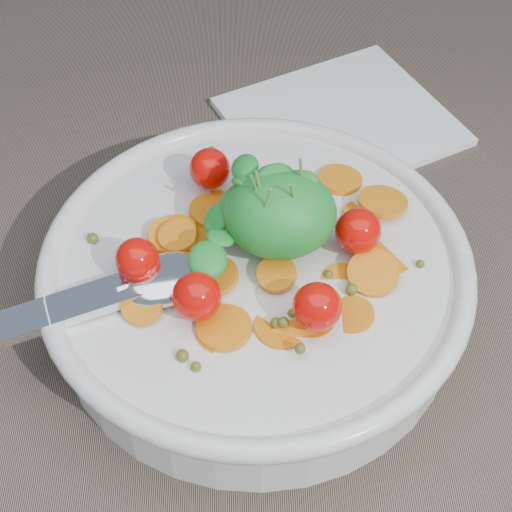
{
  "coord_description": "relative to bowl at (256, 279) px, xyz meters",
  "views": [
    {
      "loc": [
        -0.02,
        -0.29,
        0.42
      ],
      "look_at": [
        -0.01,
        0.03,
        0.05
      ],
      "focal_mm": 55.0,
      "sensor_mm": 36.0,
      "label": 1
    }
  ],
  "objects": [
    {
      "name": "ground",
      "position": [
        0.01,
        -0.03,
        -0.03
      ],
      "size": [
        6.0,
        6.0,
        0.0
      ],
      "primitive_type": "plane",
      "color": "#756554",
      "rests_on": "ground"
    },
    {
      "name": "bowl",
      "position": [
        0.0,
        0.0,
        0.0
      ],
      "size": [
        0.29,
        0.27,
        0.11
      ],
      "color": "white",
      "rests_on": "ground"
    },
    {
      "name": "napkin",
      "position": [
        0.07,
        0.19,
        -0.03
      ],
      "size": [
        0.21,
        0.21,
        0.01
      ],
      "primitive_type": "cube",
      "rotation": [
        0.0,
        0.0,
        0.46
      ],
      "color": "white",
      "rests_on": "ground"
    }
  ]
}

